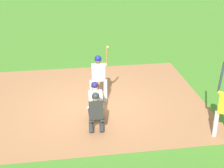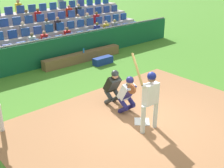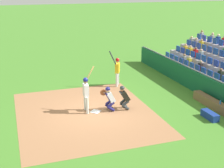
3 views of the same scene
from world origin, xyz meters
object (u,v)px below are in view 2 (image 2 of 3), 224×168
object	(u,v)px
catcher_crouching	(128,93)
equipment_duffel_bag	(103,61)
home_plate_marker	(142,122)
dugout_bench	(83,57)
water_bottle_on_bench	(84,51)
batter_at_plate	(150,95)
home_plate_umpire	(113,85)

from	to	relation	value
catcher_crouching	equipment_duffel_bag	bearing A→B (deg)	-120.26
home_plate_marker	dugout_bench	world-z (taller)	dugout_bench
catcher_crouching	dugout_bench	distance (m)	5.48
dugout_bench	water_bottle_on_bench	bearing A→B (deg)	82.38
home_plate_marker	water_bottle_on_bench	distance (m)	6.08
home_plate_marker	equipment_duffel_bag	world-z (taller)	equipment_duffel_bag
batter_at_plate	catcher_crouching	world-z (taller)	batter_at_plate
catcher_crouching	equipment_duffel_bag	world-z (taller)	catcher_crouching
home_plate_umpire	equipment_duffel_bag	xyz separation A→B (m)	(-2.35, -3.39, -0.52)
catcher_crouching	equipment_duffel_bag	distance (m)	4.83
home_plate_marker	catcher_crouching	xyz separation A→B (m)	(-0.06, -0.69, 0.69)
home_plate_marker	batter_at_plate	distance (m)	1.16
batter_at_plate	water_bottle_on_bench	distance (m)	6.52
water_bottle_on_bench	dugout_bench	bearing A→B (deg)	-97.62
batter_at_plate	home_plate_umpire	world-z (taller)	batter_at_plate
catcher_crouching	dugout_bench	xyz separation A→B (m)	(-1.97, -5.09, -0.49)
batter_at_plate	water_bottle_on_bench	bearing A→B (deg)	-109.74
dugout_bench	water_bottle_on_bench	distance (m)	0.33
catcher_crouching	home_plate_umpire	world-z (taller)	catcher_crouching
home_plate_marker	home_plate_umpire	bearing A→B (deg)	-94.89
batter_at_plate	catcher_crouching	size ratio (longest dim) A/B	1.75
home_plate_umpire	dugout_bench	xyz separation A→B (m)	(-1.91, -4.34, -0.47)
home_plate_umpire	equipment_duffel_bag	size ratio (longest dim) A/B	1.28
equipment_duffel_bag	home_plate_umpire	bearing A→B (deg)	54.85
home_plate_marker	dugout_bench	size ratio (longest dim) A/B	0.10
water_bottle_on_bench	equipment_duffel_bag	xyz separation A→B (m)	(-0.46, 0.87, -0.38)
dugout_bench	equipment_duffel_bag	bearing A→B (deg)	115.38
equipment_duffel_bag	batter_at_plate	bearing A→B (deg)	62.78
home_plate_marker	batter_at_plate	world-z (taller)	batter_at_plate
batter_at_plate	home_plate_umpire	size ratio (longest dim) A/B	1.77
catcher_crouching	batter_at_plate	bearing A→B (deg)	77.95
home_plate_marker	home_plate_umpire	size ratio (longest dim) A/B	0.35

